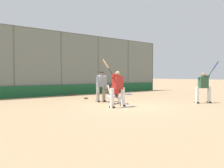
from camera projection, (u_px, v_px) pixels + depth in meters
name	position (u px, v px, depth m)	size (l,w,h in m)	color
ground_plane	(127.00, 106.00, 10.43)	(160.00, 160.00, 0.00)	#9E7F5B
home_plate_marker	(127.00, 106.00, 10.43)	(0.43, 0.43, 0.01)	white
backstop_fence	(61.00, 62.00, 16.38)	(20.04, 0.08, 4.80)	#515651
padding_wall	(62.00, 90.00, 16.37)	(19.56, 0.18, 0.78)	#19512D
bleachers_beyond	(61.00, 88.00, 18.69)	(13.97, 1.95, 1.16)	slate
batter_at_plate	(117.00, 88.00, 10.17)	(1.13, 0.57, 2.25)	silver
catcher_behind_plate	(114.00, 91.00, 11.44)	(0.69, 0.83, 1.27)	#B7B7BC
umpire_home	(101.00, 86.00, 12.23)	(0.70, 0.43, 1.71)	gray
batter_on_deck	(203.00, 87.00, 11.66)	(0.88, 0.97, 2.23)	silver
spare_bat_near_backstop	(128.00, 94.00, 17.08)	(0.52, 0.72, 0.07)	black
spare_bat_by_padding	(72.00, 96.00, 15.88)	(0.86, 0.24, 0.07)	black
fielding_glove_on_dirt	(86.00, 98.00, 13.83)	(0.31, 0.24, 0.11)	brown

